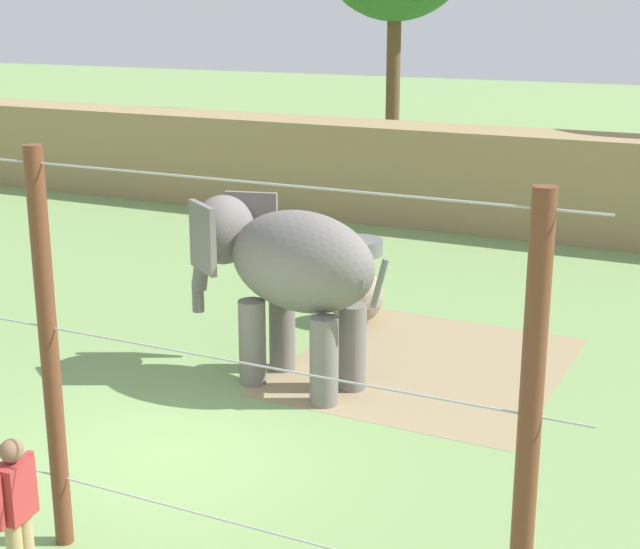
{
  "coord_description": "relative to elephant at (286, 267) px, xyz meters",
  "views": [
    {
      "loc": [
        6.49,
        -9.07,
        5.45
      ],
      "look_at": [
        0.33,
        3.68,
        1.4
      ],
      "focal_mm": 53.5,
      "sensor_mm": 36.0,
      "label": 1
    }
  ],
  "objects": [
    {
      "name": "elephant",
      "position": [
        0.0,
        0.0,
        0.0
      ],
      "size": [
        3.58,
        1.79,
        2.68
      ],
      "color": "slate",
      "rests_on": "ground"
    },
    {
      "name": "ground_plane",
      "position": [
        -0.28,
        -2.66,
        -1.78
      ],
      "size": [
        120.0,
        120.0,
        0.0
      ],
      "primitive_type": "plane",
      "color": "#759956"
    },
    {
      "name": "embankment_wall",
      "position": [
        -0.28,
        11.03,
        -0.55
      ],
      "size": [
        36.0,
        1.8,
        2.46
      ],
      "primitive_type": "cube",
      "color": "#997F56",
      "rests_on": "ground"
    },
    {
      "name": "water_tub",
      "position": [
        -2.02,
        7.29,
        -1.59
      ],
      "size": [
        1.1,
        1.1,
        0.35
      ],
      "color": "slate",
      "rests_on": "ground"
    },
    {
      "name": "zookeeper",
      "position": [
        0.29,
        -5.9,
        -0.85
      ],
      "size": [
        0.25,
        0.58,
        1.67
      ],
      "color": "tan",
      "rests_on": "ground"
    },
    {
      "name": "cable_fence",
      "position": [
        -0.21,
        -4.92,
        0.32
      ],
      "size": [
        11.01,
        0.19,
        4.18
      ],
      "color": "brown",
      "rests_on": "ground"
    },
    {
      "name": "enrichment_ball",
      "position": [
        -0.18,
        2.92,
        -1.28
      ],
      "size": [
        1.0,
        1.0,
        1.0
      ],
      "primitive_type": "sphere",
      "color": "gray",
      "rests_on": "ground"
    },
    {
      "name": "dirt_patch",
      "position": [
        1.67,
        1.5,
        -1.77
      ],
      "size": [
        4.09,
        4.71,
        0.01
      ],
      "primitive_type": "cube",
      "rotation": [
        0.0,
        0.0,
        -0.02
      ],
      "color": "#937F5B",
      "rests_on": "ground"
    }
  ]
}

